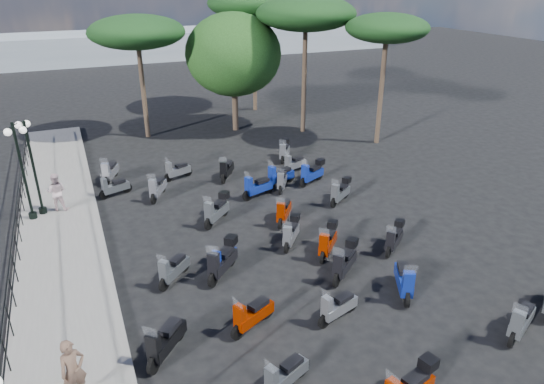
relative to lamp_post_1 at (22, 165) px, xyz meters
name	(u,v)px	position (x,y,z in m)	size (l,w,h in m)	color
ground	(256,247)	(7.44, -5.37, -2.41)	(120.00, 120.00, 0.00)	black
sidewalk	(61,242)	(0.94, -2.37, -2.33)	(3.00, 30.00, 0.15)	slate
railing	(16,232)	(-0.36, -2.57, -1.51)	(0.04, 26.04, 1.10)	black
lamp_post_1	(22,165)	(0.00, 0.00, 0.00)	(0.59, 1.11, 3.95)	black
lamp_post_2	(32,162)	(0.36, 0.34, -0.04)	(0.37, 1.14, 3.88)	black
woman	(73,371)	(1.13, -10.24, -1.45)	(0.59, 0.39, 1.61)	brown
pedestrian_far	(57,192)	(0.99, 0.40, -1.45)	(0.78, 0.61, 1.61)	beige
scooter_1	(165,341)	(3.31, -9.57, -1.91)	(1.29, 1.38, 1.42)	black
scooter_2	(223,260)	(5.87, -6.40, -1.96)	(1.22, 1.21, 1.29)	black
scooter_3	(173,269)	(4.24, -6.32, -1.96)	(1.25, 1.19, 1.30)	black
scooter_4	(114,187)	(3.30, 1.23, -1.99)	(1.47, 0.69, 1.21)	black
scooter_5	(110,172)	(3.32, 3.02, -1.92)	(0.92, 1.65, 1.40)	black
scooter_6	(285,376)	(5.66, -11.79, -1.97)	(1.49, 0.79, 1.25)	black
scooter_7	(252,315)	(5.74, -9.44, -1.94)	(1.55, 0.88, 1.33)	black
scooter_8	(223,261)	(5.80, -6.60, -1.85)	(1.43, 1.44, 1.47)	black
scooter_9	(217,210)	(6.73, -2.96, -1.87)	(1.41, 1.34, 1.41)	black
scooter_10	(158,188)	(5.02, 0.24, -1.92)	(1.00, 1.56, 1.39)	black
scooter_11	(177,171)	(6.31, 2.05, -1.98)	(1.50, 0.73, 1.24)	black
scooter_13	(337,307)	(8.10, -10.04, -1.97)	(1.53, 0.68, 1.25)	black
scooter_14	(404,280)	(10.60, -9.78, -1.91)	(1.01, 1.65, 1.44)	black
scooter_15	(291,233)	(8.69, -5.70, -1.93)	(1.14, 1.30, 1.26)	black
scooter_16	(258,187)	(9.09, -1.39, -1.93)	(1.68, 0.78, 1.38)	black
scooter_17	(227,170)	(8.50, 1.13, -1.94)	(1.06, 1.45, 1.35)	black
scooter_18	(521,321)	(12.34, -12.57, -1.93)	(1.59, 0.91, 1.36)	black
scooter_19	(344,262)	(9.43, -8.21, -1.87)	(1.49, 1.26, 1.42)	black
scooter_20	(328,241)	(9.59, -6.80, -1.90)	(1.30, 1.34, 1.35)	black
scooter_21	(284,212)	(9.16, -4.00, -1.94)	(1.10, 1.40, 1.33)	black
scooter_22	(282,181)	(10.42, -1.07, -1.98)	(0.94, 1.36, 1.24)	black
scooter_23	(285,151)	(12.13, 2.41, -1.91)	(1.09, 1.45, 1.33)	black
scooter_26	(394,238)	(11.91, -7.48, -1.93)	(1.33, 1.09, 1.25)	black
scooter_27	(340,192)	(12.17, -3.29, -1.92)	(1.42, 1.04, 1.29)	black
scooter_28	(312,173)	(12.03, -0.94, -1.89)	(1.60, 0.95, 1.37)	black
scooter_29	(294,164)	(11.87, 0.66, -1.98)	(1.49, 0.71, 1.22)	black
scooter_30	(280,176)	(10.52, -0.61, -1.93)	(1.68, 0.78, 1.38)	black
broadleaf_tree	(233,55)	(11.56, 8.60, 2.23)	(5.74, 5.74, 7.08)	#38281E
pine_0	(254,3)	(14.49, 12.69, 4.83)	(6.20, 6.20, 8.34)	#38281E
pine_1	(306,14)	(15.34, 6.65, 4.55)	(5.76, 5.76, 7.99)	#38281E
pine_2	(137,32)	(6.19, 9.35, 3.66)	(5.40, 5.40, 7.03)	#38281E
pine_3	(387,29)	(18.31, 2.93, 3.96)	(4.49, 4.49, 7.20)	#38281E
distant_hills	(110,46)	(7.44, 39.63, -0.91)	(70.00, 8.00, 3.00)	gray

